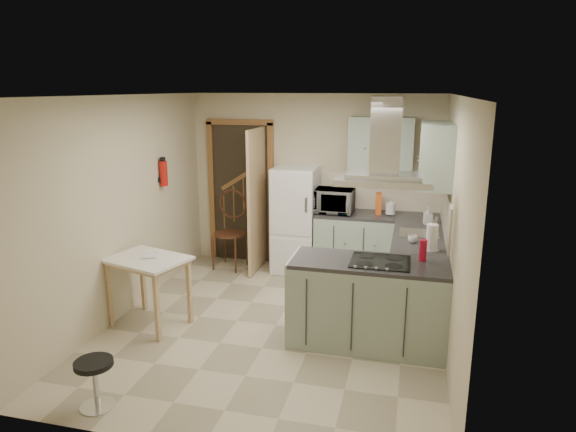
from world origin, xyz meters
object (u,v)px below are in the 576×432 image
(stool, at_px, (96,384))
(microwave, at_px, (332,201))
(peninsula, at_px, (368,303))
(fridge, at_px, (295,220))
(drop_leaf_table, at_px, (149,291))
(extractor_hood, at_px, (384,180))
(bentwood_chair, at_px, (230,234))

(stool, xyz_separation_m, microwave, (1.37, 3.57, 0.85))
(peninsula, xyz_separation_m, microwave, (-0.70, 1.95, 0.61))
(fridge, height_order, drop_leaf_table, fridge)
(peninsula, xyz_separation_m, extractor_hood, (0.10, 0.00, 1.27))
(stool, bearing_deg, peninsula, 38.18)
(microwave, bearing_deg, extractor_hood, -65.30)
(fridge, xyz_separation_m, bentwood_chair, (-0.95, -0.14, -0.23))
(peninsula, bearing_deg, fridge, 121.74)
(fridge, relative_size, bentwood_chair, 1.45)
(fridge, distance_m, microwave, 0.61)
(extractor_hood, xyz_separation_m, stool, (-2.17, -1.63, -1.51))
(fridge, height_order, bentwood_chair, fridge)
(bentwood_chair, distance_m, microwave, 1.57)
(fridge, height_order, extractor_hood, extractor_hood)
(fridge, bearing_deg, stool, -103.18)
(drop_leaf_table, distance_m, bentwood_chair, 1.99)
(extractor_hood, distance_m, microwave, 2.20)
(peninsula, xyz_separation_m, stool, (-2.07, -1.63, -0.24))
(extractor_hood, xyz_separation_m, drop_leaf_table, (-2.49, -0.12, -1.33))
(peninsula, relative_size, stool, 3.66)
(drop_leaf_table, bearing_deg, fridge, 77.32)
(bentwood_chair, bearing_deg, extractor_hood, -31.08)
(fridge, relative_size, extractor_hood, 1.67)
(fridge, distance_m, stool, 3.74)
(peninsula, height_order, drop_leaf_table, peninsula)
(peninsula, relative_size, extractor_hood, 1.72)
(stool, bearing_deg, microwave, 69.08)
(extractor_hood, xyz_separation_m, microwave, (-0.80, 1.95, -0.66))
(peninsula, distance_m, extractor_hood, 1.27)
(fridge, xyz_separation_m, microwave, (0.52, -0.03, 0.31))
(stool, bearing_deg, bentwood_chair, 91.67)
(drop_leaf_table, height_order, bentwood_chair, bentwood_chair)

